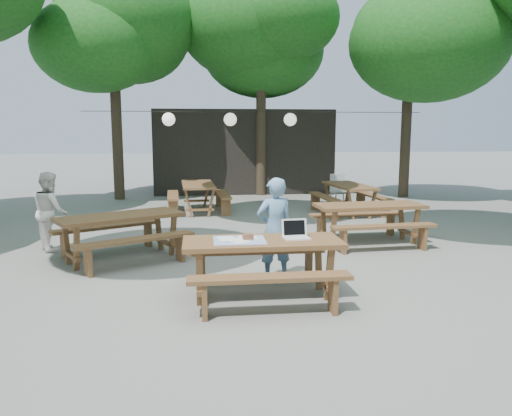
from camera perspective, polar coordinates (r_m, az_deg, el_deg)
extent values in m
plane|color=slate|center=(7.66, 1.72, -7.19)|extent=(80.00, 80.00, 0.00)
cube|color=black|center=(17.87, -1.65, 6.57)|extent=(6.00, 3.00, 2.80)
cube|color=brown|center=(6.32, 0.75, -3.94)|extent=(2.00, 0.80, 0.06)
cube|color=brown|center=(5.76, 1.60, -7.98)|extent=(1.90, 0.28, 0.05)
cube|color=brown|center=(7.01, 0.05, -4.92)|extent=(1.90, 0.28, 0.05)
cube|color=brown|center=(6.41, 0.74, -7.21)|extent=(1.70, 0.70, 0.69)
cube|color=brown|center=(8.46, -15.27, -0.96)|extent=(2.14, 1.66, 0.06)
cube|color=brown|center=(7.92, -13.54, -3.55)|extent=(1.80, 1.16, 0.05)
cube|color=brown|center=(9.12, -16.62, -2.06)|extent=(1.80, 1.16, 0.05)
cube|color=brown|center=(8.53, -15.16, -3.44)|extent=(1.83, 1.43, 0.69)
cube|color=brown|center=(9.58, 12.85, 0.25)|extent=(2.05, 0.93, 0.06)
cube|color=brown|center=(9.04, 14.42, -2.05)|extent=(1.91, 0.40, 0.05)
cube|color=brown|center=(10.21, 11.36, -0.71)|extent=(1.91, 0.40, 0.05)
cube|color=brown|center=(9.64, 12.77, -1.96)|extent=(1.74, 0.81, 0.69)
cube|color=brown|center=(13.10, -6.66, 2.69)|extent=(0.90, 2.04, 0.06)
cube|color=brown|center=(13.18, -3.82, 1.58)|extent=(0.37, 1.91, 0.05)
cube|color=brown|center=(13.11, -9.48, 1.44)|extent=(0.37, 1.91, 0.05)
cube|color=brown|center=(13.14, -6.63, 1.06)|extent=(0.78, 1.73, 0.69)
cube|color=brown|center=(12.93, 10.62, 2.52)|extent=(0.97, 2.06, 0.06)
cube|color=brown|center=(13.22, 13.19, 1.39)|extent=(0.44, 1.92, 0.05)
cube|color=brown|center=(12.74, 7.87, 1.26)|extent=(0.44, 1.92, 0.05)
cube|color=brown|center=(12.98, 10.57, 0.87)|extent=(0.84, 1.75, 0.69)
imported|color=#6C99C5|center=(7.09, 2.15, -2.40)|extent=(0.60, 0.45, 1.47)
imported|color=white|center=(9.59, -22.46, -0.31)|extent=(0.79, 0.85, 1.40)
cube|color=silver|center=(14.19, 9.56, 1.80)|extent=(0.48, 0.48, 0.04)
cube|color=silver|center=(14.35, 9.28, 2.93)|extent=(0.44, 0.08, 0.48)
cube|color=silver|center=(14.22, 9.53, 0.96)|extent=(0.46, 0.46, 0.38)
cube|color=white|center=(6.39, 4.63, -3.45)|extent=(0.34, 0.25, 0.02)
cube|color=white|center=(6.48, 4.39, -2.24)|extent=(0.33, 0.08, 0.23)
cube|color=black|center=(6.47, 4.40, -2.25)|extent=(0.28, 0.06, 0.19)
cube|color=#3861BF|center=(6.28, -1.91, -3.70)|extent=(0.66, 0.56, 0.01)
cube|color=white|center=(6.23, -2.08, -3.75)|extent=(0.31, 0.36, 0.00)
cube|color=white|center=(6.40, -0.88, -3.38)|extent=(0.26, 0.33, 0.00)
cube|color=white|center=(6.33, -3.35, -3.53)|extent=(0.25, 0.32, 0.00)
cube|color=brown|center=(6.30, -0.93, -3.27)|extent=(0.14, 0.10, 0.06)
cylinder|color=black|center=(13.38, 0.08, 10.94)|extent=(9.00, 0.02, 0.02)
sphere|color=white|center=(13.30, -9.96, 9.96)|extent=(0.34, 0.34, 0.34)
sphere|color=white|center=(13.31, -2.96, 10.08)|extent=(0.34, 0.34, 0.34)
sphere|color=white|center=(13.52, 3.93, 10.05)|extent=(0.34, 0.34, 0.34)
cylinder|color=#2D2319|center=(15.96, -15.63, 8.90)|extent=(0.32, 0.32, 4.43)
ellipsoid|color=#16551A|center=(16.18, -16.02, 17.83)|extent=(4.00, 4.00, 3.00)
cylinder|color=#2D2319|center=(16.42, 0.57, 9.53)|extent=(0.32, 0.32, 4.61)
ellipsoid|color=#16551A|center=(16.65, 0.59, 18.54)|extent=(4.29, 4.29, 3.22)
cylinder|color=#2D2319|center=(16.64, 16.80, 9.31)|extent=(0.32, 0.32, 4.71)
ellipsoid|color=#16551A|center=(16.89, 17.23, 18.34)|extent=(4.31, 4.31, 3.23)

